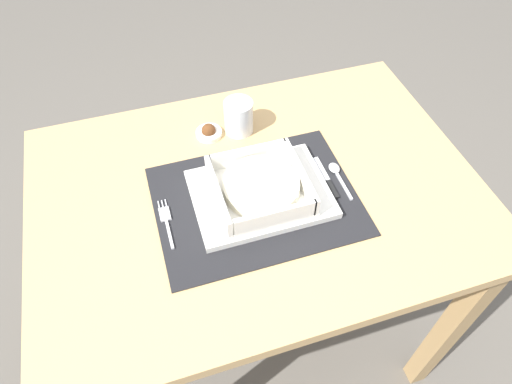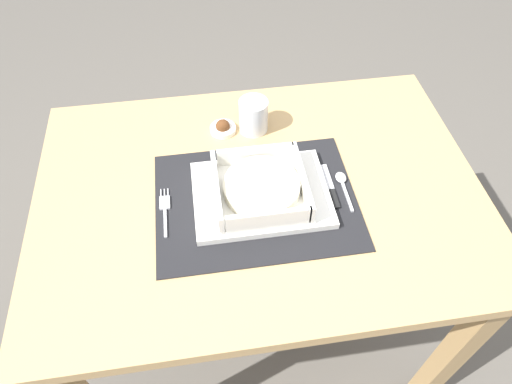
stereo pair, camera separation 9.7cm
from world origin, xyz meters
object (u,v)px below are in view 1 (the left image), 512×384
porridge_bowl (260,188)px  fork (166,220)px  spoon (336,171)px  butter_knife (327,180)px  drinking_glass (239,118)px  dining_table (257,219)px  condiment_saucer (209,132)px

porridge_bowl → fork: porridge_bowl is taller
fork → spoon: 0.39m
fork → butter_knife: 0.36m
fork → porridge_bowl: bearing=-5.0°
fork → drinking_glass: 0.32m
fork → drinking_glass: size_ratio=1.52×
dining_table → fork: bearing=-172.5°
porridge_bowl → spoon: size_ratio=1.67×
porridge_bowl → fork: 0.21m
butter_knife → drinking_glass: (-0.14, 0.22, 0.03)m
fork → spoon: size_ratio=1.13×
dining_table → fork: (-0.21, -0.03, 0.12)m
porridge_bowl → spoon: porridge_bowl is taller
spoon → condiment_saucer: condiment_saucer is taller
butter_knife → porridge_bowl: bearing=-177.1°
fork → drinking_glass: (0.22, 0.22, 0.03)m
dining_table → porridge_bowl: (-0.00, -0.03, 0.15)m
condiment_saucer → porridge_bowl: bearing=-76.3°
dining_table → spoon: spoon is taller
drinking_glass → porridge_bowl: bearing=-94.9°
fork → spoon: spoon is taller
dining_table → drinking_glass: (0.02, 0.20, 0.15)m
porridge_bowl → condiment_saucer: 0.24m
drinking_glass → condiment_saucer: drinking_glass is taller
spoon → drinking_glass: size_ratio=1.34×
spoon → butter_knife: bearing=-153.3°
drinking_glass → condiment_saucer: bearing=177.0°
fork → drinking_glass: bearing=40.9°
dining_table → drinking_glass: size_ratio=11.67×
drinking_glass → condiment_saucer: size_ratio=1.33×
fork → drinking_glass: drinking_glass is taller
dining_table → spoon: size_ratio=8.68×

